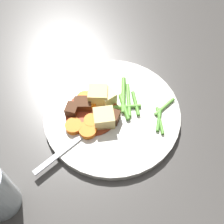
{
  "coord_description": "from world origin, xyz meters",
  "views": [
    {
      "loc": [
        0.11,
        0.29,
        0.51
      ],
      "look_at": [
        0.0,
        0.0,
        0.01
      ],
      "focal_mm": 47.81,
      "sensor_mm": 36.0,
      "label": 1
    }
  ],
  "objects_px": {
    "dinner_plate": "(112,114)",
    "carrot_slice_0": "(93,93)",
    "carrot_slice_5": "(90,102)",
    "meat_chunk_0": "(72,110)",
    "carrot_slice_3": "(88,130)",
    "potato_chunk_1": "(98,96)",
    "potato_chunk_2": "(107,98)",
    "meat_chunk_1": "(112,116)",
    "carrot_slice_4": "(85,99)",
    "potato_chunk_0": "(104,118)",
    "carrot_slice_1": "(91,121)",
    "fork": "(76,141)",
    "meat_chunk_2": "(83,104)",
    "carrot_slice_2": "(74,126)"
  },
  "relations": [
    {
      "from": "carrot_slice_1",
      "to": "potato_chunk_1",
      "type": "xyz_separation_m",
      "value": [
        -0.03,
        -0.04,
        0.01
      ]
    },
    {
      "from": "potato_chunk_0",
      "to": "fork",
      "type": "bearing_deg",
      "value": 17.28
    },
    {
      "from": "carrot_slice_5",
      "to": "potato_chunk_0",
      "type": "bearing_deg",
      "value": 103.74
    },
    {
      "from": "meat_chunk_2",
      "to": "potato_chunk_2",
      "type": "bearing_deg",
      "value": 173.81
    },
    {
      "from": "carrot_slice_0",
      "to": "carrot_slice_5",
      "type": "distance_m",
      "value": 0.02
    },
    {
      "from": "potato_chunk_0",
      "to": "meat_chunk_2",
      "type": "height_order",
      "value": "potato_chunk_0"
    },
    {
      "from": "carrot_slice_3",
      "to": "meat_chunk_1",
      "type": "relative_size",
      "value": 1.27
    },
    {
      "from": "dinner_plate",
      "to": "carrot_slice_4",
      "type": "xyz_separation_m",
      "value": [
        0.04,
        -0.05,
        0.01
      ]
    },
    {
      "from": "carrot_slice_4",
      "to": "carrot_slice_2",
      "type": "bearing_deg",
      "value": 53.63
    },
    {
      "from": "carrot_slice_3",
      "to": "potato_chunk_1",
      "type": "xyz_separation_m",
      "value": [
        -0.04,
        -0.06,
        0.01
      ]
    },
    {
      "from": "meat_chunk_1",
      "to": "fork",
      "type": "relative_size",
      "value": 0.16
    },
    {
      "from": "carrot_slice_3",
      "to": "carrot_slice_4",
      "type": "xyz_separation_m",
      "value": [
        -0.02,
        -0.07,
        -0.0
      ]
    },
    {
      "from": "carrot_slice_5",
      "to": "carrot_slice_4",
      "type": "bearing_deg",
      "value": -64.36
    },
    {
      "from": "carrot_slice_5",
      "to": "dinner_plate",
      "type": "bearing_deg",
      "value": 136.36
    },
    {
      "from": "potato_chunk_2",
      "to": "meat_chunk_2",
      "type": "relative_size",
      "value": 0.88
    },
    {
      "from": "potato_chunk_2",
      "to": "meat_chunk_0",
      "type": "distance_m",
      "value": 0.07
    },
    {
      "from": "potato_chunk_2",
      "to": "fork",
      "type": "bearing_deg",
      "value": 36.52
    },
    {
      "from": "dinner_plate",
      "to": "carrot_slice_1",
      "type": "relative_size",
      "value": 9.44
    },
    {
      "from": "carrot_slice_0",
      "to": "carrot_slice_5",
      "type": "relative_size",
      "value": 0.9
    },
    {
      "from": "potato_chunk_1",
      "to": "carrot_slice_1",
      "type": "bearing_deg",
      "value": 56.33
    },
    {
      "from": "meat_chunk_1",
      "to": "fork",
      "type": "height_order",
      "value": "meat_chunk_1"
    },
    {
      "from": "carrot_slice_3",
      "to": "potato_chunk_1",
      "type": "bearing_deg",
      "value": -124.94
    },
    {
      "from": "carrot_slice_2",
      "to": "meat_chunk_1",
      "type": "bearing_deg",
      "value": 173.49
    },
    {
      "from": "carrot_slice_5",
      "to": "meat_chunk_0",
      "type": "xyz_separation_m",
      "value": [
        0.04,
        0.01,
        0.0
      ]
    },
    {
      "from": "potato_chunk_0",
      "to": "meat_chunk_0",
      "type": "bearing_deg",
      "value": -40.41
    },
    {
      "from": "potato_chunk_0",
      "to": "carrot_slice_1",
      "type": "bearing_deg",
      "value": -17.71
    },
    {
      "from": "dinner_plate",
      "to": "meat_chunk_1",
      "type": "xyz_separation_m",
      "value": [
        0.01,
        0.02,
        0.02
      ]
    },
    {
      "from": "dinner_plate",
      "to": "carrot_slice_0",
      "type": "height_order",
      "value": "carrot_slice_0"
    },
    {
      "from": "carrot_slice_0",
      "to": "fork",
      "type": "distance_m",
      "value": 0.11
    },
    {
      "from": "potato_chunk_1",
      "to": "potato_chunk_2",
      "type": "bearing_deg",
      "value": 148.81
    },
    {
      "from": "potato_chunk_2",
      "to": "carrot_slice_0",
      "type": "bearing_deg",
      "value": -52.65
    },
    {
      "from": "meat_chunk_0",
      "to": "meat_chunk_2",
      "type": "relative_size",
      "value": 0.72
    },
    {
      "from": "potato_chunk_1",
      "to": "potato_chunk_2",
      "type": "height_order",
      "value": "potato_chunk_1"
    },
    {
      "from": "carrot_slice_5",
      "to": "fork",
      "type": "relative_size",
      "value": 0.18
    },
    {
      "from": "dinner_plate",
      "to": "meat_chunk_0",
      "type": "xyz_separation_m",
      "value": [
        0.07,
        -0.03,
        0.02
      ]
    },
    {
      "from": "dinner_plate",
      "to": "carrot_slice_3",
      "type": "distance_m",
      "value": 0.06
    },
    {
      "from": "potato_chunk_1",
      "to": "meat_chunk_0",
      "type": "relative_size",
      "value": 1.53
    },
    {
      "from": "carrot_slice_5",
      "to": "meat_chunk_2",
      "type": "xyz_separation_m",
      "value": [
        0.01,
        0.0,
        0.0
      ]
    },
    {
      "from": "carrot_slice_5",
      "to": "meat_chunk_0",
      "type": "bearing_deg",
      "value": 9.35
    },
    {
      "from": "carrot_slice_0",
      "to": "fork",
      "type": "bearing_deg",
      "value": 53.48
    },
    {
      "from": "carrot_slice_2",
      "to": "carrot_slice_3",
      "type": "relative_size",
      "value": 0.93
    },
    {
      "from": "carrot_slice_0",
      "to": "carrot_slice_4",
      "type": "xyz_separation_m",
      "value": [
        0.02,
        0.01,
        -0.0
      ]
    },
    {
      "from": "meat_chunk_1",
      "to": "potato_chunk_2",
      "type": "bearing_deg",
      "value": -96.14
    },
    {
      "from": "potato_chunk_1",
      "to": "carrot_slice_5",
      "type": "bearing_deg",
      "value": 7.23
    },
    {
      "from": "carrot_slice_0",
      "to": "potato_chunk_2",
      "type": "bearing_deg",
      "value": 127.35
    },
    {
      "from": "meat_chunk_2",
      "to": "fork",
      "type": "relative_size",
      "value": 0.2
    },
    {
      "from": "dinner_plate",
      "to": "potato_chunk_2",
      "type": "xyz_separation_m",
      "value": [
        0.0,
        -0.03,
        0.02
      ]
    },
    {
      "from": "potato_chunk_2",
      "to": "meat_chunk_2",
      "type": "height_order",
      "value": "potato_chunk_2"
    },
    {
      "from": "carrot_slice_4",
      "to": "carrot_slice_5",
      "type": "relative_size",
      "value": 1.07
    },
    {
      "from": "potato_chunk_2",
      "to": "meat_chunk_1",
      "type": "height_order",
      "value": "potato_chunk_2"
    }
  ]
}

